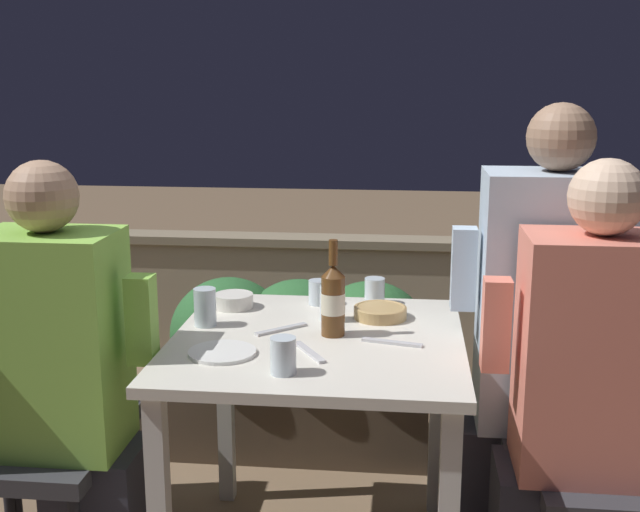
# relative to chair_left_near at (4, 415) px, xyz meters

# --- Properties ---
(parapet_wall) EXTENTS (9.00, 0.18, 0.67)m
(parapet_wall) POSITION_rel_chair_left_near_xyz_m (0.86, 1.87, -0.18)
(parapet_wall) COLOR gray
(parapet_wall) RESTS_ON ground_plane
(dining_table) EXTENTS (0.82, 0.84, 0.73)m
(dining_table) POSITION_rel_chair_left_near_xyz_m (0.86, 0.16, 0.10)
(dining_table) COLOR silver
(dining_table) RESTS_ON ground_plane
(planter_hedge) EXTENTS (1.00, 0.47, 0.69)m
(planter_hedge) POSITION_rel_chair_left_near_xyz_m (0.70, 0.95, -0.14)
(planter_hedge) COLOR brown
(planter_hedge) RESTS_ON ground_plane
(chair_left_near) EXTENTS (0.41, 0.41, 0.88)m
(chair_left_near) POSITION_rel_chair_left_near_xyz_m (0.00, 0.00, 0.00)
(chair_left_near) COLOR #333338
(chair_left_near) RESTS_ON ground_plane
(person_green_blouse) EXTENTS (0.47, 0.26, 1.24)m
(person_green_blouse) POSITION_rel_chair_left_near_xyz_m (0.19, 0.00, 0.10)
(person_green_blouse) COLOR #282833
(person_green_blouse) RESTS_ON ground_plane
(chair_left_far) EXTENTS (0.41, 0.41, 0.88)m
(chair_left_far) POSITION_rel_chair_left_near_xyz_m (-0.01, 0.32, 0.00)
(chair_left_far) COLOR #333338
(chair_left_far) RESTS_ON ground_plane
(person_coral_top) EXTENTS (0.47, 0.26, 1.26)m
(person_coral_top) POSITION_rel_chair_left_near_xyz_m (1.56, 0.02, 0.11)
(person_coral_top) COLOR #282833
(person_coral_top) RESTS_ON ground_plane
(chair_right_far) EXTENTS (0.41, 0.41, 0.88)m
(chair_right_far) POSITION_rel_chair_left_near_xyz_m (1.69, 0.31, 0.00)
(chair_right_far) COLOR #333338
(chair_right_far) RESTS_ON ground_plane
(person_blue_shirt) EXTENTS (0.49, 0.26, 1.38)m
(person_blue_shirt) POSITION_rel_chair_left_near_xyz_m (1.50, 0.31, 0.17)
(person_blue_shirt) COLOR #282833
(person_blue_shirt) RESTS_ON ground_plane
(beer_bottle) EXTENTS (0.07, 0.07, 0.28)m
(beer_bottle) POSITION_rel_chair_left_near_xyz_m (0.91, 0.19, 0.31)
(beer_bottle) COLOR brown
(beer_bottle) RESTS_ON dining_table
(plate_0) EXTENTS (0.18, 0.18, 0.01)m
(plate_0) POSITION_rel_chair_left_near_xyz_m (0.63, -0.00, 0.21)
(plate_0) COLOR white
(plate_0) RESTS_ON dining_table
(bowl_0) EXTENTS (0.16, 0.16, 0.04)m
(bowl_0) POSITION_rel_chair_left_near_xyz_m (1.03, 0.36, 0.23)
(bowl_0) COLOR tan
(bowl_0) RESTS_ON dining_table
(bowl_1) EXTENTS (0.12, 0.12, 0.05)m
(bowl_1) POSITION_rel_chair_left_near_xyz_m (0.57, 0.42, 0.23)
(bowl_1) COLOR silver
(bowl_1) RESTS_ON dining_table
(glass_cup_0) EXTENTS (0.06, 0.06, 0.08)m
(glass_cup_0) POSITION_rel_chair_left_near_xyz_m (0.83, 0.49, 0.25)
(glass_cup_0) COLOR silver
(glass_cup_0) RESTS_ON dining_table
(glass_cup_1) EXTENTS (0.06, 0.06, 0.09)m
(glass_cup_1) POSITION_rel_chair_left_near_xyz_m (0.81, -0.12, 0.25)
(glass_cup_1) COLOR silver
(glass_cup_1) RESTS_ON dining_table
(glass_cup_2) EXTENTS (0.06, 0.06, 0.08)m
(glass_cup_2) POSITION_rel_chair_left_near_xyz_m (1.01, 0.52, 0.25)
(glass_cup_2) COLOR silver
(glass_cup_2) RESTS_ON dining_table
(glass_cup_3) EXTENTS (0.06, 0.06, 0.11)m
(glass_cup_3) POSITION_rel_chair_left_near_xyz_m (0.88, 0.33, 0.26)
(glass_cup_3) COLOR silver
(glass_cup_3) RESTS_ON dining_table
(glass_cup_4) EXTENTS (0.06, 0.06, 0.11)m
(glass_cup_4) POSITION_rel_chair_left_near_xyz_m (0.52, 0.23, 0.26)
(glass_cup_4) COLOR silver
(glass_cup_4) RESTS_ON dining_table
(fork_0) EXTENTS (0.10, 0.16, 0.01)m
(fork_0) POSITION_rel_chair_left_near_xyz_m (0.86, 0.03, 0.21)
(fork_0) COLOR silver
(fork_0) RESTS_ON dining_table
(fork_1) EXTENTS (0.17, 0.06, 0.01)m
(fork_1) POSITION_rel_chair_left_near_xyz_m (1.07, 0.13, 0.21)
(fork_1) COLOR silver
(fork_1) RESTS_ON dining_table
(fork_2) EXTENTS (0.14, 0.13, 0.01)m
(fork_2) POSITION_rel_chair_left_near_xyz_m (0.75, 0.21, 0.21)
(fork_2) COLOR silver
(fork_2) RESTS_ON dining_table
(potted_plant) EXTENTS (0.39, 0.39, 0.77)m
(potted_plant) POSITION_rel_chair_left_near_xyz_m (-0.47, 0.98, -0.05)
(potted_plant) COLOR brown
(potted_plant) RESTS_ON ground_plane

